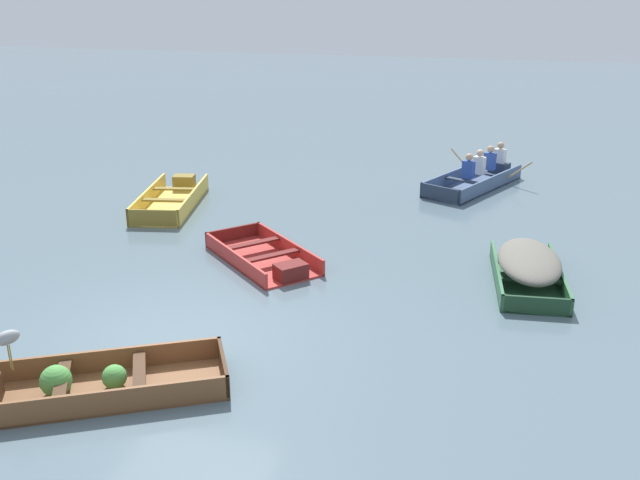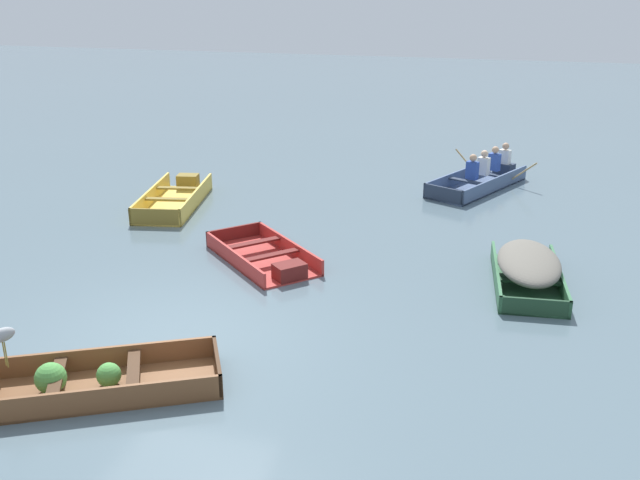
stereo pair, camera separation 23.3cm
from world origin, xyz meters
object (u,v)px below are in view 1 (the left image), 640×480
(skiff_green_near_moored, at_px, (529,264))
(rowboat_slate_blue_with_crew, at_px, (478,176))
(skiff_red_mid_moored, at_px, (265,258))
(heron_on_dinghy, at_px, (5,336))
(dinghy_wooden_brown_foreground, at_px, (87,385))
(skiff_yellow_far_moored, at_px, (172,199))

(skiff_green_near_moored, relative_size, rowboat_slate_blue_with_crew, 0.79)
(skiff_red_mid_moored, bearing_deg, skiff_green_near_moored, 3.81)
(rowboat_slate_blue_with_crew, xyz_separation_m, heron_on_dinghy, (-5.08, -11.51, 0.67))
(rowboat_slate_blue_with_crew, height_order, heron_on_dinghy, heron_on_dinghy)
(dinghy_wooden_brown_foreground, distance_m, skiff_green_near_moored, 7.46)
(skiff_green_near_moored, height_order, skiff_yellow_far_moored, skiff_green_near_moored)
(skiff_green_near_moored, height_order, heron_on_dinghy, heron_on_dinghy)
(rowboat_slate_blue_with_crew, relative_size, heron_on_dinghy, 4.01)
(skiff_red_mid_moored, bearing_deg, heron_on_dinghy, -106.71)
(skiff_green_near_moored, xyz_separation_m, skiff_yellow_far_moored, (-7.97, 2.58, -0.20))
(dinghy_wooden_brown_foreground, distance_m, rowboat_slate_blue_with_crew, 11.95)
(skiff_green_near_moored, bearing_deg, dinghy_wooden_brown_foreground, -136.75)
(skiff_green_near_moored, xyz_separation_m, skiff_red_mid_moored, (-4.70, -0.31, -0.23))
(heron_on_dinghy, bearing_deg, rowboat_slate_blue_with_crew, 66.21)
(skiff_green_near_moored, distance_m, heron_on_dinghy, 8.31)
(dinghy_wooden_brown_foreground, height_order, skiff_red_mid_moored, dinghy_wooden_brown_foreground)
(skiff_red_mid_moored, xyz_separation_m, skiff_yellow_far_moored, (-3.27, 2.89, 0.03))
(rowboat_slate_blue_with_crew, bearing_deg, skiff_yellow_far_moored, -152.95)
(skiff_yellow_far_moored, distance_m, heron_on_dinghy, 8.26)
(rowboat_slate_blue_with_crew, distance_m, heron_on_dinghy, 12.60)
(skiff_yellow_far_moored, bearing_deg, dinghy_wooden_brown_foreground, -71.77)
(dinghy_wooden_brown_foreground, xyz_separation_m, rowboat_slate_blue_with_crew, (4.27, 11.17, 0.10))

